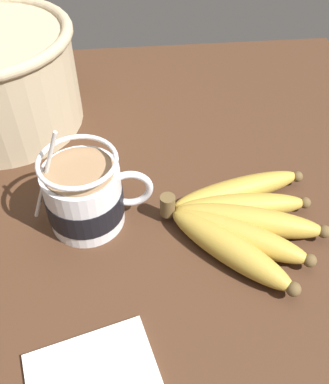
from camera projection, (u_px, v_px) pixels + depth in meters
table at (127, 213)px, 59.79cm from camera, size 90.15×90.15×2.74cm
coffee_mug at (85, 196)px, 53.97cm from camera, size 15.64×9.90×14.95cm
banana_bunch at (239, 221)px, 54.66cm from camera, size 20.95×20.72×4.18cm
napkin at (93, 376)px, 42.71cm from camera, size 14.60×11.87×0.60cm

